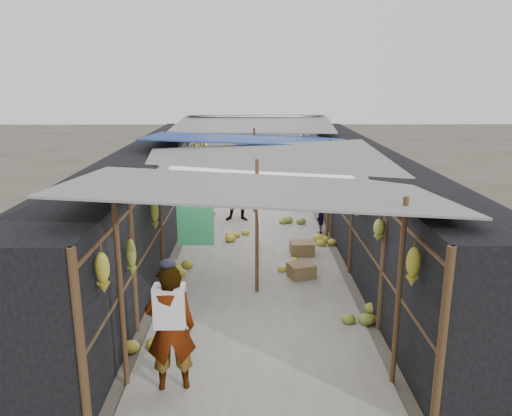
{
  "coord_description": "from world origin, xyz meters",
  "views": [
    {
      "loc": [
        -0.12,
        -5.96,
        4.01
      ],
      "look_at": [
        0.0,
        4.69,
        1.25
      ],
      "focal_mm": 35.0,
      "sensor_mm": 36.0,
      "label": 1
    }
  ],
  "objects_px": {
    "black_basin": "(282,198)",
    "shopper_blue": "(240,192)",
    "vendor_seated": "(319,219)",
    "crate_near": "(301,271)",
    "vendor_elderly": "(171,328)"
  },
  "relations": [
    {
      "from": "crate_near",
      "to": "black_basin",
      "type": "distance_m",
      "value": 6.77
    },
    {
      "from": "vendor_elderly",
      "to": "shopper_blue",
      "type": "xyz_separation_m",
      "value": [
        0.73,
        8.12,
        -0.02
      ]
    },
    {
      "from": "black_basin",
      "to": "shopper_blue",
      "type": "relative_size",
      "value": 0.38
    },
    {
      "from": "vendor_elderly",
      "to": "shopper_blue",
      "type": "distance_m",
      "value": 8.15
    },
    {
      "from": "black_basin",
      "to": "vendor_seated",
      "type": "bearing_deg",
      "value": -79.06
    },
    {
      "from": "black_basin",
      "to": "vendor_elderly",
      "type": "relative_size",
      "value": 0.37
    },
    {
      "from": "black_basin",
      "to": "shopper_blue",
      "type": "height_order",
      "value": "shopper_blue"
    },
    {
      "from": "crate_near",
      "to": "vendor_elderly",
      "type": "xyz_separation_m",
      "value": [
        -2.1,
        -3.78,
        0.73
      ]
    },
    {
      "from": "vendor_elderly",
      "to": "vendor_seated",
      "type": "distance_m",
      "value": 7.35
    },
    {
      "from": "crate_near",
      "to": "vendor_seated",
      "type": "relative_size",
      "value": 0.58
    },
    {
      "from": "shopper_blue",
      "to": "black_basin",
      "type": "bearing_deg",
      "value": 63.81
    },
    {
      "from": "vendor_seated",
      "to": "black_basin",
      "type": "bearing_deg",
      "value": -167.45
    },
    {
      "from": "vendor_elderly",
      "to": "vendor_seated",
      "type": "relative_size",
      "value": 1.99
    },
    {
      "from": "black_basin",
      "to": "shopper_blue",
      "type": "xyz_separation_m",
      "value": [
        -1.4,
        -2.43,
        0.76
      ]
    },
    {
      "from": "crate_near",
      "to": "vendor_seated",
      "type": "height_order",
      "value": "vendor_seated"
    }
  ]
}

